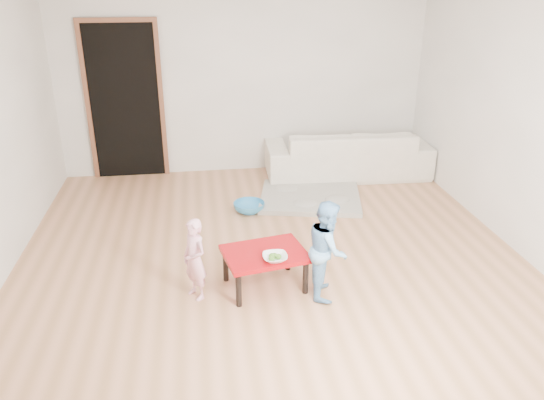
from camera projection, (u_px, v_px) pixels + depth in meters
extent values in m
cube|color=#A87448|center=(269.00, 250.00, 5.44)|extent=(5.00, 5.00, 0.01)
cube|color=white|center=(244.00, 79.00, 7.20)|extent=(5.00, 0.02, 2.60)
cube|color=white|center=(518.00, 118.00, 5.25)|extent=(0.02, 5.00, 2.60)
imported|color=beige|center=(347.00, 153.00, 7.35)|extent=(2.26, 0.96, 0.65)
cube|color=orange|center=(334.00, 147.00, 7.05)|extent=(0.45, 0.41, 0.11)
imported|color=white|center=(275.00, 258.00, 4.53)|extent=(0.21, 0.21, 0.05)
imported|color=pink|center=(195.00, 259.00, 4.53)|extent=(0.30, 0.32, 0.74)
imported|color=#5A8ED0|center=(328.00, 249.00, 4.55)|extent=(0.41, 0.49, 0.88)
imported|color=#338AC0|center=(249.00, 207.00, 6.30)|extent=(0.37, 0.37, 0.12)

